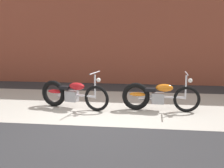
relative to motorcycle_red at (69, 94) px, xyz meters
name	(u,v)px	position (x,y,z in m)	size (l,w,h in m)	color
ground_plane	(96,126)	(0.97, -1.33, -0.40)	(80.00, 80.00, 0.00)	#2D2D30
sidewalk_slab	(107,105)	(0.97, 0.42, -0.40)	(36.00, 3.50, 0.01)	#B2ADA3
brick_building_wall	(119,16)	(0.97, 3.87, 2.27)	(36.00, 0.50, 5.33)	brown
motorcycle_red	(69,94)	(0.00, 0.00, 0.00)	(1.97, 0.75, 1.03)	black
motorcycle_orange	(155,96)	(2.28, 0.02, 0.00)	(2.01, 0.58, 1.03)	black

